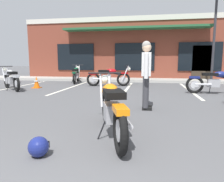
{
  "coord_description": "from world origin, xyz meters",
  "views": [
    {
      "loc": [
        0.92,
        -0.44,
        1.2
      ],
      "look_at": [
        0.14,
        3.96,
        0.55
      ],
      "focal_mm": 33.27,
      "sensor_mm": 36.0,
      "label": 1
    }
  ],
  "objects_px": {
    "motorcycle_foreground_classic": "(111,107)",
    "person_in_shorts_foreground": "(146,71)",
    "motorcycle_orange_scrambler": "(109,76)",
    "motorcycle_cream_vintage": "(76,74)",
    "parking_lot_lamp_post": "(216,21)",
    "motorcycle_green_cafe_racer": "(217,81)",
    "motorcycle_silver_naked": "(11,79)",
    "helmet_on_pavement": "(39,147)",
    "traffic_cone": "(37,82)"
  },
  "relations": [
    {
      "from": "helmet_on_pavement",
      "to": "parking_lot_lamp_post",
      "type": "relative_size",
      "value": 0.05
    },
    {
      "from": "motorcycle_foreground_classic",
      "to": "parking_lot_lamp_post",
      "type": "distance_m",
      "value": 9.35
    },
    {
      "from": "motorcycle_cream_vintage",
      "to": "person_in_shorts_foreground",
      "type": "bearing_deg",
      "value": -56.06
    },
    {
      "from": "helmet_on_pavement",
      "to": "motorcycle_green_cafe_racer",
      "type": "bearing_deg",
      "value": 56.76
    },
    {
      "from": "motorcycle_foreground_classic",
      "to": "helmet_on_pavement",
      "type": "xyz_separation_m",
      "value": [
        -0.76,
        -0.94,
        -0.33
      ]
    },
    {
      "from": "traffic_cone",
      "to": "parking_lot_lamp_post",
      "type": "relative_size",
      "value": 0.11
    },
    {
      "from": "person_in_shorts_foreground",
      "to": "motorcycle_green_cafe_racer",
      "type": "bearing_deg",
      "value": 49.19
    },
    {
      "from": "motorcycle_silver_naked",
      "to": "traffic_cone",
      "type": "relative_size",
      "value": 3.31
    },
    {
      "from": "motorcycle_silver_naked",
      "to": "motorcycle_orange_scrambler",
      "type": "height_order",
      "value": "same"
    },
    {
      "from": "parking_lot_lamp_post",
      "to": "helmet_on_pavement",
      "type": "bearing_deg",
      "value": -116.55
    },
    {
      "from": "motorcycle_orange_scrambler",
      "to": "motorcycle_cream_vintage",
      "type": "relative_size",
      "value": 1.0
    },
    {
      "from": "motorcycle_green_cafe_racer",
      "to": "person_in_shorts_foreground",
      "type": "height_order",
      "value": "person_in_shorts_foreground"
    },
    {
      "from": "person_in_shorts_foreground",
      "to": "traffic_cone",
      "type": "xyz_separation_m",
      "value": [
        -4.87,
        3.33,
        -0.69
      ]
    },
    {
      "from": "motorcycle_cream_vintage",
      "to": "traffic_cone",
      "type": "bearing_deg",
      "value": -111.2
    },
    {
      "from": "person_in_shorts_foreground",
      "to": "traffic_cone",
      "type": "height_order",
      "value": "person_in_shorts_foreground"
    },
    {
      "from": "motorcycle_cream_vintage",
      "to": "motorcycle_foreground_classic",
      "type": "bearing_deg",
      "value": -66.3
    },
    {
      "from": "person_in_shorts_foreground",
      "to": "motorcycle_silver_naked",
      "type": "bearing_deg",
      "value": 155.05
    },
    {
      "from": "traffic_cone",
      "to": "parking_lot_lamp_post",
      "type": "bearing_deg",
      "value": 19.55
    },
    {
      "from": "helmet_on_pavement",
      "to": "motorcycle_orange_scrambler",
      "type": "bearing_deg",
      "value": 94.19
    },
    {
      "from": "motorcycle_silver_naked",
      "to": "traffic_cone",
      "type": "xyz_separation_m",
      "value": [
        0.73,
        0.73,
        -0.2
      ]
    },
    {
      "from": "person_in_shorts_foreground",
      "to": "helmet_on_pavement",
      "type": "distance_m",
      "value": 3.24
    },
    {
      "from": "motorcycle_orange_scrambler",
      "to": "parking_lot_lamp_post",
      "type": "relative_size",
      "value": 0.43
    },
    {
      "from": "motorcycle_green_cafe_racer",
      "to": "person_in_shorts_foreground",
      "type": "bearing_deg",
      "value": -130.81
    },
    {
      "from": "motorcycle_foreground_classic",
      "to": "motorcycle_orange_scrambler",
      "type": "distance_m",
      "value": 6.65
    },
    {
      "from": "traffic_cone",
      "to": "motorcycle_foreground_classic",
      "type": "bearing_deg",
      "value": -50.34
    },
    {
      "from": "motorcycle_foreground_classic",
      "to": "helmet_on_pavement",
      "type": "height_order",
      "value": "motorcycle_foreground_classic"
    },
    {
      "from": "motorcycle_foreground_classic",
      "to": "motorcycle_silver_naked",
      "type": "relative_size",
      "value": 1.16
    },
    {
      "from": "helmet_on_pavement",
      "to": "motorcycle_silver_naked",
      "type": "bearing_deg",
      "value": 128.3
    },
    {
      "from": "motorcycle_cream_vintage",
      "to": "person_in_shorts_foreground",
      "type": "xyz_separation_m",
      "value": [
        3.91,
        -5.8,
        0.49
      ]
    },
    {
      "from": "helmet_on_pavement",
      "to": "parking_lot_lamp_post",
      "type": "xyz_separation_m",
      "value": [
        4.53,
        9.08,
        3.0
      ]
    },
    {
      "from": "motorcycle_foreground_classic",
      "to": "parking_lot_lamp_post",
      "type": "height_order",
      "value": "parking_lot_lamp_post"
    },
    {
      "from": "helmet_on_pavement",
      "to": "motorcycle_cream_vintage",
      "type": "bearing_deg",
      "value": 106.88
    },
    {
      "from": "traffic_cone",
      "to": "motorcycle_cream_vintage",
      "type": "bearing_deg",
      "value": 68.8
    },
    {
      "from": "motorcycle_silver_naked",
      "to": "motorcycle_green_cafe_racer",
      "type": "bearing_deg",
      "value": 1.99
    },
    {
      "from": "motorcycle_orange_scrambler",
      "to": "helmet_on_pavement",
      "type": "relative_size",
      "value": 8.03
    },
    {
      "from": "motorcycle_foreground_classic",
      "to": "motorcycle_green_cafe_racer",
      "type": "relative_size",
      "value": 0.97
    },
    {
      "from": "motorcycle_orange_scrambler",
      "to": "parking_lot_lamp_post",
      "type": "bearing_deg",
      "value": 17.66
    },
    {
      "from": "motorcycle_green_cafe_racer",
      "to": "motorcycle_orange_scrambler",
      "type": "height_order",
      "value": "same"
    },
    {
      "from": "person_in_shorts_foreground",
      "to": "parking_lot_lamp_post",
      "type": "height_order",
      "value": "parking_lot_lamp_post"
    },
    {
      "from": "motorcycle_green_cafe_racer",
      "to": "parking_lot_lamp_post",
      "type": "bearing_deg",
      "value": 77.0
    },
    {
      "from": "motorcycle_green_cafe_racer",
      "to": "person_in_shorts_foreground",
      "type": "xyz_separation_m",
      "value": [
        -2.49,
        -2.88,
        0.49
      ]
    },
    {
      "from": "traffic_cone",
      "to": "motorcycle_green_cafe_racer",
      "type": "bearing_deg",
      "value": -3.46
    },
    {
      "from": "motorcycle_orange_scrambler",
      "to": "motorcycle_cream_vintage",
      "type": "xyz_separation_m",
      "value": [
        -2.08,
        1.21,
        0.0
      ]
    },
    {
      "from": "parking_lot_lamp_post",
      "to": "person_in_shorts_foreground",
      "type": "bearing_deg",
      "value": -117.68
    },
    {
      "from": "motorcycle_foreground_classic",
      "to": "person_in_shorts_foreground",
      "type": "distance_m",
      "value": 2.05
    },
    {
      "from": "motorcycle_orange_scrambler",
      "to": "traffic_cone",
      "type": "xyz_separation_m",
      "value": [
        -3.04,
        -1.27,
        -0.2
      ]
    },
    {
      "from": "motorcycle_green_cafe_racer",
      "to": "motorcycle_orange_scrambler",
      "type": "distance_m",
      "value": 4.64
    },
    {
      "from": "motorcycle_silver_naked",
      "to": "motorcycle_green_cafe_racer",
      "type": "xyz_separation_m",
      "value": [
        8.08,
        0.28,
        0.0
      ]
    },
    {
      "from": "person_in_shorts_foreground",
      "to": "motorcycle_cream_vintage",
      "type": "bearing_deg",
      "value": 123.94
    },
    {
      "from": "person_in_shorts_foreground",
      "to": "parking_lot_lamp_post",
      "type": "bearing_deg",
      "value": 62.32
    }
  ]
}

